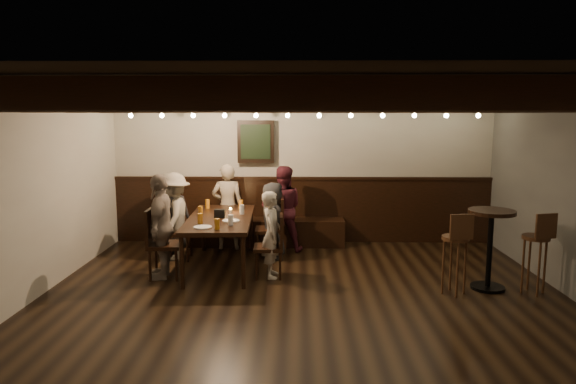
{
  "coord_description": "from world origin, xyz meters",
  "views": [
    {
      "loc": [
        -0.08,
        -5.32,
        2.22
      ],
      "look_at": [
        -0.21,
        1.3,
        1.21
      ],
      "focal_mm": 32.0,
      "sensor_mm": 36.0,
      "label": 1
    }
  ],
  "objects_px": {
    "chair_left_near": "(178,242)",
    "person_bench_right": "(282,209)",
    "chair_right_far": "(270,258)",
    "person_left_far": "(161,226)",
    "bar_stool_left": "(454,264)",
    "person_bench_left": "(171,213)",
    "bar_stool_right": "(534,263)",
    "dining_table": "(220,221)",
    "chair_right_near": "(271,240)",
    "person_left_near": "(175,216)",
    "person_right_far": "(272,234)",
    "chair_left_far": "(164,256)",
    "high_top_table": "(490,237)",
    "person_right_near": "(273,221)",
    "person_bench_centre": "(228,207)"
  },
  "relations": [
    {
      "from": "chair_left_near",
      "to": "person_bench_right",
      "type": "xyz_separation_m",
      "value": [
        1.6,
        0.51,
        0.44
      ]
    },
    {
      "from": "chair_right_far",
      "to": "person_left_far",
      "type": "distance_m",
      "value": 1.54
    },
    {
      "from": "chair_left_near",
      "to": "bar_stool_left",
      "type": "distance_m",
      "value": 4.07
    },
    {
      "from": "chair_left_near",
      "to": "person_bench_left",
      "type": "xyz_separation_m",
      "value": [
        -0.2,
        0.44,
        0.38
      ]
    },
    {
      "from": "person_bench_left",
      "to": "person_bench_right",
      "type": "bearing_deg",
      "value": 180.0
    },
    {
      "from": "bar_stool_left",
      "to": "bar_stool_right",
      "type": "xyz_separation_m",
      "value": [
        1.0,
        0.05,
        0.0
      ]
    },
    {
      "from": "person_left_far",
      "to": "dining_table",
      "type": "bearing_deg",
      "value": 120.96
    },
    {
      "from": "chair_right_near",
      "to": "chair_right_far",
      "type": "bearing_deg",
      "value": 179.88
    },
    {
      "from": "chair_right_far",
      "to": "bar_stool_left",
      "type": "bearing_deg",
      "value": -107.72
    },
    {
      "from": "person_left_near",
      "to": "person_right_far",
      "type": "relative_size",
      "value": 1.13
    },
    {
      "from": "person_right_far",
      "to": "person_left_near",
      "type": "bearing_deg",
      "value": 59.04
    },
    {
      "from": "person_bench_left",
      "to": "chair_left_near",
      "type": "bearing_deg",
      "value": 112.03
    },
    {
      "from": "chair_left_near",
      "to": "bar_stool_left",
      "type": "bearing_deg",
      "value": 66.35
    },
    {
      "from": "dining_table",
      "to": "chair_left_far",
      "type": "height_order",
      "value": "chair_left_far"
    },
    {
      "from": "chair_left_far",
      "to": "chair_right_far",
      "type": "height_order",
      "value": "chair_left_far"
    },
    {
      "from": "person_left_far",
      "to": "bar_stool_left",
      "type": "bearing_deg",
      "value": 78.98
    },
    {
      "from": "dining_table",
      "to": "high_top_table",
      "type": "relative_size",
      "value": 1.98
    },
    {
      "from": "high_top_table",
      "to": "bar_stool_right",
      "type": "relative_size",
      "value": 0.99
    },
    {
      "from": "person_left_near",
      "to": "bar_stool_left",
      "type": "distance_m",
      "value": 4.11
    },
    {
      "from": "person_left_near",
      "to": "person_right_near",
      "type": "relative_size",
      "value": 1.13
    },
    {
      "from": "chair_right_near",
      "to": "bar_stool_right",
      "type": "xyz_separation_m",
      "value": [
        3.35,
        -1.5,
        0.1
      ]
    },
    {
      "from": "person_bench_right",
      "to": "person_right_far",
      "type": "relative_size",
      "value": 1.17
    },
    {
      "from": "chair_right_far",
      "to": "person_bench_left",
      "type": "bearing_deg",
      "value": 50.16
    },
    {
      "from": "person_left_far",
      "to": "bar_stool_right",
      "type": "bearing_deg",
      "value": 81.41
    },
    {
      "from": "chair_right_far",
      "to": "person_bench_centre",
      "type": "height_order",
      "value": "person_bench_centre"
    },
    {
      "from": "dining_table",
      "to": "chair_right_far",
      "type": "relative_size",
      "value": 2.35
    },
    {
      "from": "chair_right_far",
      "to": "bar_stool_left",
      "type": "distance_m",
      "value": 2.41
    },
    {
      "from": "person_bench_right",
      "to": "bar_stool_left",
      "type": "distance_m",
      "value": 2.98
    },
    {
      "from": "person_bench_centre",
      "to": "high_top_table",
      "type": "bearing_deg",
      "value": 149.81
    },
    {
      "from": "chair_right_near",
      "to": "person_left_far",
      "type": "height_order",
      "value": "person_left_far"
    },
    {
      "from": "person_bench_left",
      "to": "person_left_far",
      "type": "xyz_separation_m",
      "value": [
        0.2,
        -1.34,
        0.07
      ]
    },
    {
      "from": "chair_right_near",
      "to": "person_right_near",
      "type": "relative_size",
      "value": 0.8
    },
    {
      "from": "person_bench_centre",
      "to": "person_left_far",
      "type": "distance_m",
      "value": 1.68
    },
    {
      "from": "person_right_far",
      "to": "bar_stool_right",
      "type": "distance_m",
      "value": 3.35
    },
    {
      "from": "bar_stool_left",
      "to": "high_top_table",
      "type": "bearing_deg",
      "value": 14.98
    },
    {
      "from": "bar_stool_left",
      "to": "bar_stool_right",
      "type": "bearing_deg",
      "value": -4.56
    },
    {
      "from": "chair_right_far",
      "to": "dining_table",
      "type": "bearing_deg",
      "value": 57.93
    },
    {
      "from": "chair_right_far",
      "to": "person_right_far",
      "type": "bearing_deg",
      "value": -90.0
    },
    {
      "from": "person_right_far",
      "to": "person_bench_left",
      "type": "bearing_deg",
      "value": 50.71
    },
    {
      "from": "person_right_near",
      "to": "chair_left_far",
      "type": "bearing_deg",
      "value": 121.48
    },
    {
      "from": "person_bench_right",
      "to": "person_left_far",
      "type": "distance_m",
      "value": 2.13
    },
    {
      "from": "dining_table",
      "to": "person_left_far",
      "type": "xyz_separation_m",
      "value": [
        -0.73,
        -0.48,
        0.03
      ]
    },
    {
      "from": "chair_left_far",
      "to": "bar_stool_left",
      "type": "xyz_separation_m",
      "value": [
        3.75,
        -0.59,
        0.1
      ]
    },
    {
      "from": "person_right_near",
      "to": "chair_right_far",
      "type": "bearing_deg",
      "value": 177.97
    },
    {
      "from": "chair_right_near",
      "to": "high_top_table",
      "type": "distance_m",
      "value": 3.17
    },
    {
      "from": "chair_left_far",
      "to": "high_top_table",
      "type": "relative_size",
      "value": 0.93
    },
    {
      "from": "chair_left_near",
      "to": "person_bench_right",
      "type": "bearing_deg",
      "value": 105.54
    },
    {
      "from": "chair_right_near",
      "to": "person_bench_left",
      "type": "relative_size",
      "value": 0.74
    },
    {
      "from": "person_bench_left",
      "to": "person_right_near",
      "type": "distance_m",
      "value": 1.71
    },
    {
      "from": "person_left_near",
      "to": "high_top_table",
      "type": "distance_m",
      "value": 4.5
    }
  ]
}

